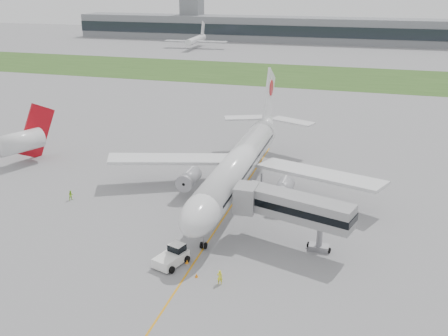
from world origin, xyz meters
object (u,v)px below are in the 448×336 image
(airliner, at_px, (241,161))
(jet_bridge, at_px, (289,207))
(ground_crew_near, at_px, (220,277))
(pushback_tug, at_px, (173,256))
(neighbor_aircraft, at_px, (23,141))

(airliner, distance_m, jet_bridge, 18.75)
(jet_bridge, height_order, ground_crew_near, jet_bridge)
(pushback_tug, xyz_separation_m, ground_crew_near, (7.15, -2.76, -0.15))
(jet_bridge, bearing_deg, ground_crew_near, -100.61)
(airliner, relative_size, neighbor_aircraft, 3.72)
(neighbor_aircraft, bearing_deg, jet_bridge, 5.24)
(pushback_tug, relative_size, neighbor_aircraft, 0.36)
(ground_crew_near, relative_size, neighbor_aircraft, 0.13)
(pushback_tug, distance_m, neighbor_aircraft, 50.18)
(pushback_tug, distance_m, jet_bridge, 16.81)
(jet_bridge, bearing_deg, neighbor_aircraft, 179.02)
(pushback_tug, xyz_separation_m, jet_bridge, (13.31, 9.19, 4.58))
(airliner, relative_size, jet_bridge, 3.23)
(airliner, distance_m, ground_crew_near, 28.11)
(pushback_tug, bearing_deg, jet_bridge, 53.02)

